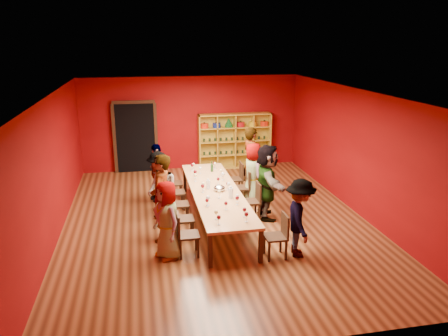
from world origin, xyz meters
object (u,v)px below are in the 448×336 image
(tasting_table, at_px, (216,192))
(chair_person_right_0, at_px, (279,233))
(person_right_0, at_px, (300,218))
(wine_bottle, at_px, (212,168))
(chair_person_left_2, at_px, (176,202))
(person_left_3, at_px, (159,181))
(person_left_4, at_px, (157,172))
(person_right_2, at_px, (267,182))
(chair_person_right_4, at_px, (237,177))
(person_left_2, at_px, (162,191))
(person_right_4, at_px, (251,161))
(person_left_1, at_px, (161,198))
(person_right_3, at_px, (253,174))
(shelving_unit, at_px, (234,138))
(chair_person_left_1, at_px, (180,216))
(person_left_0, at_px, (167,220))
(chair_person_left_4, at_px, (171,181))
(chair_person_right_2, at_px, (254,199))
(spittoon_bowl, at_px, (219,188))
(chair_person_left_3, at_px, (173,190))
(chair_person_left_0, at_px, (184,232))
(chair_person_right_3, at_px, (244,185))

(tasting_table, bearing_deg, chair_person_right_0, -65.53)
(person_right_0, relative_size, wine_bottle, 5.60)
(chair_person_left_2, bearing_deg, person_left_3, 112.71)
(person_left_4, xyz_separation_m, person_right_2, (2.49, -1.70, 0.14))
(chair_person_right_4, bearing_deg, chair_person_right_0, -90.00)
(chair_person_right_4, bearing_deg, person_right_0, -83.70)
(tasting_table, height_order, person_left_2, person_left_2)
(person_right_0, xyz_separation_m, person_right_4, (-0.03, 3.69, 0.15))
(person_left_1, bearing_deg, chair_person_left_2, 174.60)
(person_right_3, bearing_deg, shelving_unit, -14.80)
(chair_person_left_1, bearing_deg, person_left_1, -180.00)
(person_left_0, xyz_separation_m, chair_person_right_4, (2.14, 3.28, -0.29))
(chair_person_left_4, relative_size, person_right_3, 0.56)
(chair_person_right_0, bearing_deg, person_left_0, 169.20)
(chair_person_left_2, xyz_separation_m, chair_person_right_2, (1.82, -0.14, 0.00))
(person_left_3, bearing_deg, person_right_0, 34.45)
(chair_person_right_2, bearing_deg, person_right_3, 76.45)
(chair_person_right_2, distance_m, chair_person_right_4, 1.74)
(chair_person_right_0, distance_m, spittoon_bowl, 2.15)
(tasting_table, bearing_deg, person_left_3, 143.70)
(chair_person_left_4, height_order, person_right_4, person_right_4)
(person_left_1, distance_m, chair_person_left_4, 2.50)
(person_left_3, xyz_separation_m, chair_person_right_0, (2.17, -2.92, -0.26))
(chair_person_left_4, height_order, spittoon_bowl, chair_person_left_4)
(person_left_1, xyz_separation_m, person_right_0, (2.61, -1.22, -0.15))
(chair_person_left_1, height_order, chair_person_right_2, same)
(chair_person_left_2, relative_size, person_left_3, 0.59)
(person_left_4, height_order, person_right_2, person_right_2)
(chair_person_left_4, relative_size, person_left_4, 0.58)
(person_left_1, bearing_deg, person_left_0, 22.65)
(chair_person_left_1, distance_m, chair_person_left_3, 1.71)
(chair_person_left_0, distance_m, chair_person_right_2, 2.38)
(shelving_unit, distance_m, spittoon_bowl, 4.56)
(chair_person_left_1, bearing_deg, person_right_4, 48.30)
(person_right_3, xyz_separation_m, spittoon_bowl, (-1.07, -0.99, 0.01))
(chair_person_right_0, relative_size, person_right_0, 0.56)
(chair_person_left_0, bearing_deg, chair_person_left_2, 90.00)
(person_left_1, distance_m, chair_person_right_4, 3.34)
(tasting_table, distance_m, person_right_3, 1.50)
(chair_person_right_2, distance_m, chair_person_right_3, 1.01)
(person_left_2, xyz_separation_m, chair_person_left_3, (0.32, 0.83, -0.30))
(person_left_3, bearing_deg, chair_person_left_2, 15.79)
(person_right_2, bearing_deg, person_left_0, 126.97)
(chair_person_right_0, xyz_separation_m, person_right_3, (0.24, 2.95, 0.30))
(chair_person_left_0, bearing_deg, chair_person_right_0, -12.65)
(person_left_2, height_order, chair_person_right_2, person_left_2)
(person_left_0, xyz_separation_m, chair_person_left_2, (0.32, 1.68, -0.29))
(chair_person_left_0, height_order, person_left_2, person_left_2)
(tasting_table, bearing_deg, chair_person_left_2, 174.29)
(shelving_unit, distance_m, chair_person_left_1, 5.62)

